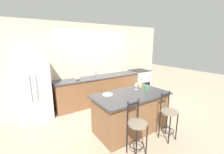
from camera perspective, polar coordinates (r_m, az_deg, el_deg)
name	(u,v)px	position (r m, az deg, el deg)	size (l,w,h in m)	color
ground_plane	(104,105)	(5.16, -3.00, -10.78)	(18.00, 18.00, 0.00)	tan
wall_back	(94,63)	(5.39, -7.03, 5.15)	(6.00, 0.07, 2.70)	beige
back_counter	(98,89)	(5.30, -5.17, -4.73)	(3.04, 0.69, 0.93)	brown
sink_faucet	(95,72)	(5.33, -6.35, 2.01)	(0.02, 0.13, 0.22)	#ADAFB5
kitchen_island	(131,112)	(3.70, 7.07, -13.07)	(1.79, 0.97, 0.92)	brown
refrigerator	(32,88)	(4.59, -28.04, -3.74)	(0.86, 0.71, 1.76)	#BCBCC1
oven_range	(139,82)	(6.37, 10.29, -1.72)	(0.75, 0.71, 0.96)	#B7B7BC
bar_stool_near	(137,128)	(2.95, 9.47, -18.74)	(0.35, 0.35, 1.06)	black
bar_stool_far	(169,116)	(3.54, 20.73, -13.71)	(0.35, 0.35, 1.06)	black
dinner_plate	(108,94)	(3.44, -1.70, -6.63)	(0.24, 0.24, 0.02)	beige
wine_glass	(136,84)	(3.82, 9.18, -2.74)	(0.07, 0.07, 0.20)	white
coffee_mug	(141,86)	(4.07, 10.84, -3.22)	(0.12, 0.09, 0.09)	#C1B251
tumbler_cup	(147,88)	(3.78, 13.05, -4.11)	(0.07, 0.07, 0.15)	#3D934C
pumpkin_decoration	(77,78)	(4.81, -13.05, -0.37)	(0.16, 0.16, 0.15)	beige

